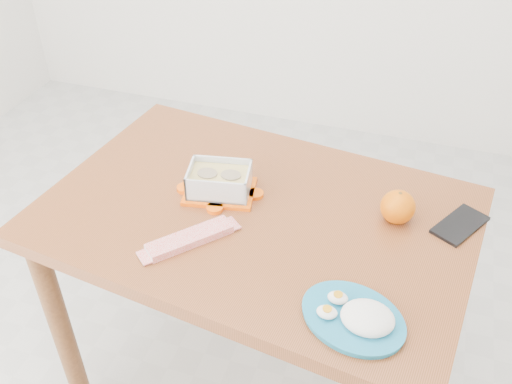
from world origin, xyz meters
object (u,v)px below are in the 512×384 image
(orange_fruit, at_px, (398,207))
(smartphone, at_px, (460,225))
(food_container, at_px, (219,181))
(rice_plate, at_px, (358,316))
(dining_table, at_px, (256,242))

(orange_fruit, bearing_deg, smartphone, 9.78)
(food_container, bearing_deg, rice_plate, -47.64)
(food_container, bearing_deg, dining_table, -30.02)
(dining_table, height_order, rice_plate, rice_plate)
(rice_plate, xyz_separation_m, smartphone, (0.19, 0.38, -0.02))
(smartphone, bearing_deg, rice_plate, -86.95)
(orange_fruit, relative_size, rice_plate, 0.30)
(smartphone, bearing_deg, orange_fruit, -140.63)
(smartphone, bearing_deg, food_container, -144.90)
(rice_plate, bearing_deg, food_container, 164.49)
(rice_plate, distance_m, smartphone, 0.42)
(food_container, bearing_deg, orange_fruit, -6.63)
(dining_table, height_order, food_container, food_container)
(food_container, xyz_separation_m, orange_fruit, (0.46, 0.03, 0.00))
(orange_fruit, xyz_separation_m, smartphone, (0.16, 0.03, -0.04))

